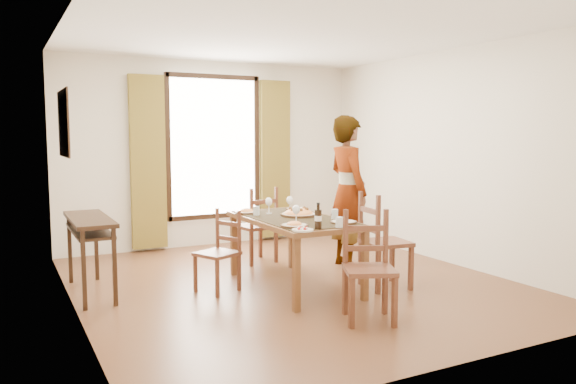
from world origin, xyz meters
name	(u,v)px	position (x,y,z in m)	size (l,w,h in m)	color
ground	(292,283)	(0.00, 0.00, 0.00)	(5.00, 5.00, 0.00)	#472216
room_shell	(286,143)	(0.00, 0.13, 1.54)	(4.60, 5.10, 2.74)	silver
console_table	(89,228)	(-2.03, 0.60, 0.68)	(0.38, 1.20, 0.80)	black
dining_table	(294,224)	(-0.05, -0.13, 0.69)	(0.89, 1.67, 0.76)	brown
chair_west	(219,254)	(-0.82, 0.09, 0.39)	(0.50, 0.50, 0.85)	brown
chair_north	(257,227)	(0.08, 1.10, 0.45)	(0.49, 0.49, 0.97)	brown
chair_south	(369,270)	(0.03, -1.39, 0.45)	(0.57, 0.57, 0.97)	brown
chair_east	(383,244)	(0.78, -0.61, 0.48)	(0.51, 0.51, 1.03)	brown
man	(348,192)	(0.98, 0.38, 0.93)	(0.49, 0.71, 1.87)	gray
plate_sw	(294,224)	(-0.32, -0.65, 0.78)	(0.27, 0.27, 0.05)	silver
plate_se	(344,220)	(0.22, -0.69, 0.78)	(0.27, 0.27, 0.05)	silver
plate_nw	(247,211)	(-0.36, 0.41, 0.78)	(0.27, 0.27, 0.05)	silver
plate_ne	(297,208)	(0.27, 0.38, 0.78)	(0.27, 0.27, 0.05)	silver
pasta_platter	(298,211)	(0.06, -0.05, 0.81)	(0.40, 0.40, 0.10)	#C35A19
caprese_plate	(303,229)	(-0.36, -0.90, 0.78)	(0.20, 0.20, 0.04)	silver
wine_glass_a	(296,214)	(-0.20, -0.46, 0.85)	(0.08, 0.08, 0.18)	white
wine_glass_b	(290,204)	(0.11, 0.25, 0.85)	(0.08, 0.08, 0.18)	white
wine_glass_c	(269,206)	(-0.16, 0.25, 0.85)	(0.08, 0.08, 0.18)	white
tumbler_a	(335,214)	(0.30, -0.40, 0.81)	(0.07, 0.07, 0.10)	silver
tumbler_b	(256,211)	(-0.33, 0.21, 0.81)	(0.07, 0.07, 0.10)	silver
tumbler_c	(339,222)	(0.04, -0.89, 0.81)	(0.07, 0.07, 0.10)	silver
wine_bottle	(318,216)	(-0.18, -0.86, 0.88)	(0.07, 0.07, 0.25)	black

